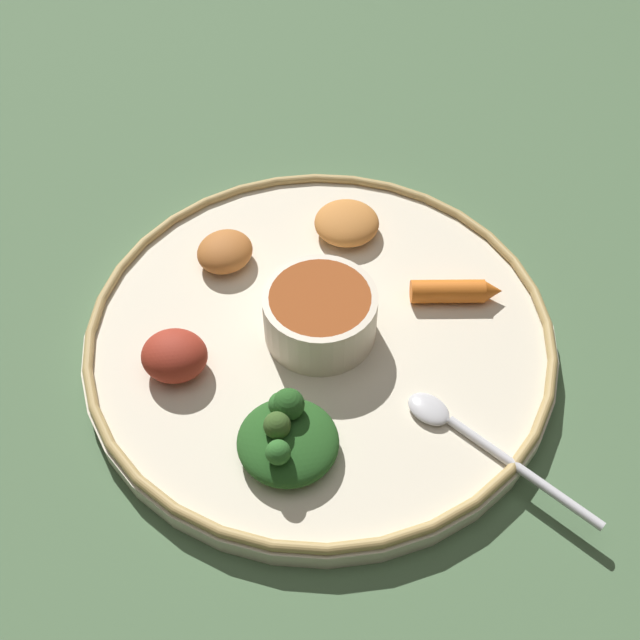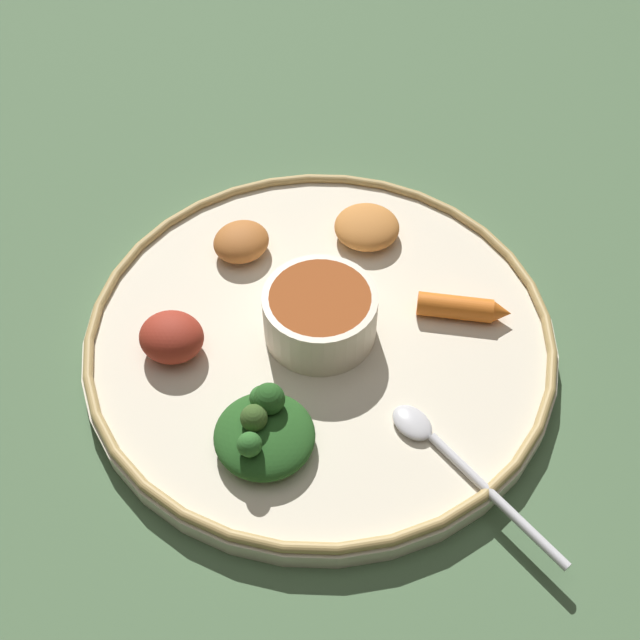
{
  "view_description": "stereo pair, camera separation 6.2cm",
  "coord_description": "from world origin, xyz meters",
  "px_view_note": "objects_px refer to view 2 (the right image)",
  "views": [
    {
      "loc": [
        0.27,
        -0.28,
        0.52
      ],
      "look_at": [
        0.0,
        0.0,
        0.03
      ],
      "focal_mm": 43.85,
      "sensor_mm": 36.0,
      "label": 1
    },
    {
      "loc": [
        0.31,
        -0.24,
        0.52
      ],
      "look_at": [
        0.0,
        0.0,
        0.03
      ],
      "focal_mm": 43.85,
      "sensor_mm": 36.0,
      "label": 2
    }
  ],
  "objects_px": {
    "spoon": "(451,455)",
    "carrot_near_spoon": "(463,308)",
    "center_bowl": "(320,313)",
    "greens_pile": "(264,431)"
  },
  "relations": [
    {
      "from": "spoon",
      "to": "carrot_near_spoon",
      "type": "relative_size",
      "value": 2.38
    },
    {
      "from": "center_bowl",
      "to": "spoon",
      "type": "height_order",
      "value": "center_bowl"
    },
    {
      "from": "greens_pile",
      "to": "carrot_near_spoon",
      "type": "bearing_deg",
      "value": 89.9
    },
    {
      "from": "center_bowl",
      "to": "carrot_near_spoon",
      "type": "bearing_deg",
      "value": 60.81
    },
    {
      "from": "spoon",
      "to": "greens_pile",
      "type": "xyz_separation_m",
      "value": [
        -0.09,
        -0.1,
        0.01
      ]
    },
    {
      "from": "carrot_near_spoon",
      "to": "spoon",
      "type": "bearing_deg",
      "value": -47.14
    },
    {
      "from": "center_bowl",
      "to": "greens_pile",
      "type": "xyz_separation_m",
      "value": [
        0.06,
        -0.09,
        -0.01
      ]
    },
    {
      "from": "center_bowl",
      "to": "spoon",
      "type": "xyz_separation_m",
      "value": [
        0.15,
        0.0,
        -0.02
      ]
    },
    {
      "from": "center_bowl",
      "to": "carrot_near_spoon",
      "type": "xyz_separation_m",
      "value": [
        0.06,
        0.1,
        -0.01
      ]
    },
    {
      "from": "spoon",
      "to": "greens_pile",
      "type": "relative_size",
      "value": 1.93
    }
  ]
}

